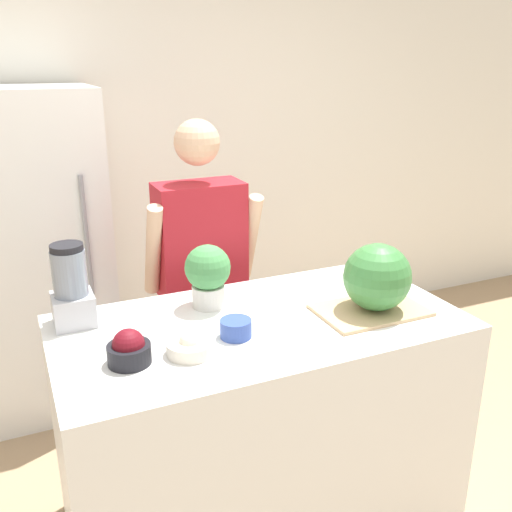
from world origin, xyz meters
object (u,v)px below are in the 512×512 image
bowl_cherries (129,350)px  blender (71,289)px  bowl_cream (190,346)px  bowl_small_blue (236,328)px  potted_plant (208,273)px  watermelon (377,277)px  person (202,283)px  refrigerator (41,255)px

bowl_cherries → blender: size_ratio=0.46×
bowl_cream → bowl_small_blue: bearing=15.5°
bowl_small_blue → potted_plant: (0.00, 0.30, 0.11)m
watermelon → potted_plant: watermelon is taller
person → bowl_cherries: (-0.53, -0.81, 0.15)m
person → bowl_cream: bearing=-111.3°
bowl_cherries → bowl_small_blue: size_ratio=1.26×
bowl_cream → bowl_small_blue: bowl_cream is taller
watermelon → bowl_cream: bearing=-177.9°
blender → bowl_cream: bearing=-50.5°
watermelon → potted_plant: bearing=151.3°
bowl_cherries → bowl_cream: size_ratio=0.88×
bowl_small_blue → blender: (-0.52, 0.35, 0.11)m
refrigerator → bowl_cream: size_ratio=10.76×
bowl_small_blue → blender: 0.63m
bowl_cream → potted_plant: size_ratio=0.63×
person → bowl_small_blue: size_ratio=14.25×
person → blender: size_ratio=5.14×
watermelon → bowl_cherries: (-0.97, -0.01, -0.10)m
bowl_cherries → blender: 0.41m
refrigerator → potted_plant: bearing=-63.5°
bowl_cream → watermelon: bearing=2.1°
bowl_cherries → potted_plant: 0.52m
bowl_cherries → bowl_cream: (0.20, -0.02, -0.02)m
refrigerator → watermelon: (1.15, -1.45, 0.20)m
person → potted_plant: 0.56m
refrigerator → bowl_small_blue: 1.54m
person → blender: bearing=-146.4°
bowl_cherries → bowl_cream: 0.20m
bowl_cream → bowl_small_blue: 0.20m
watermelon → bowl_cream: (-0.77, -0.03, -0.12)m
person → potted_plant: (-0.13, -0.48, 0.24)m
refrigerator → bowl_small_blue: refrigerator is taller
watermelon → bowl_cream: 0.78m
person → potted_plant: person is taller
bowl_cherries → watermelon: bearing=0.3°
refrigerator → person: size_ratio=1.08×
person → bowl_cream: size_ratio=9.99×
refrigerator → person: 0.95m
blender → watermelon: bearing=-18.6°
person → bowl_cherries: person is taller
blender → potted_plant: blender is taller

